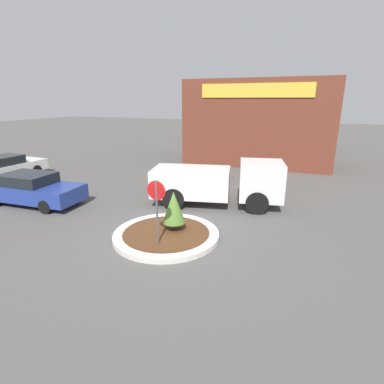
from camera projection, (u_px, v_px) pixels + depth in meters
The scene contains 8 objects.
ground_plane at pixel (166, 237), 10.69m from camera, with size 120.00×120.00×0.00m, color #514F4C.
traffic_island at pixel (166, 235), 10.67m from camera, with size 3.76×3.76×0.18m.
stop_sign at pixel (157, 203), 9.43m from camera, with size 0.63×0.07×2.32m.
island_shrub at pixel (174, 207), 10.62m from camera, with size 0.83×0.83×1.43m.
utility_truck at pixel (219, 182), 13.65m from camera, with size 6.14×3.23×2.08m.
storefront_building at pixel (261, 122), 22.91m from camera, with size 10.55×6.07×6.07m.
parked_sedan_white at pixel (4, 168), 18.07m from camera, with size 1.90×4.77×1.46m.
parked_sedan_blue at pixel (32, 189), 13.91m from camera, with size 4.77×2.19×1.44m.
Camera 1 is at (4.50, -8.68, 4.71)m, focal length 28.00 mm.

